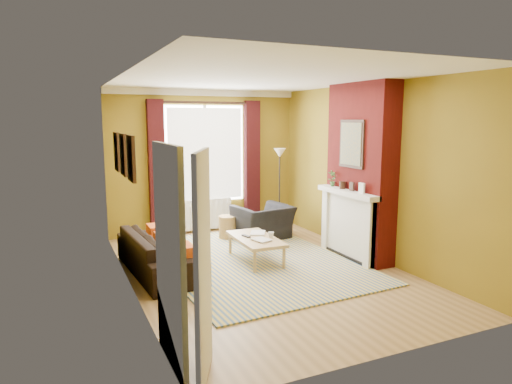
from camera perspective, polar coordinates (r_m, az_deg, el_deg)
ground at (r=6.91m, az=0.86°, el=-9.76°), size 5.50×5.50×0.00m
room_walls at (r=7.13m, az=4.50°, el=2.19°), size 3.82×5.54×2.83m
striped_rug at (r=7.34m, az=-0.49°, el=-8.53°), size 3.02×4.05×0.02m
sofa at (r=6.89m, az=-11.98°, el=-7.43°), size 0.94×2.08×0.59m
armchair at (r=8.57m, az=0.86°, el=-3.82°), size 1.10×1.00×0.64m
coffee_table at (r=7.21m, az=-0.05°, el=-6.02°), size 0.62×1.20×0.39m
wicker_stool at (r=8.63m, az=-3.53°, el=-4.43°), size 0.40×0.40×0.44m
floor_lamp at (r=9.13m, az=2.98°, el=3.29°), size 0.32×0.32×1.66m
book_a at (r=6.94m, az=-0.01°, el=-6.16°), size 0.29×0.34×0.03m
book_b at (r=7.44m, az=-0.67°, el=-5.13°), size 0.35×0.39×0.02m
mug at (r=7.18m, az=1.88°, el=-5.38°), size 0.11×0.11×0.09m
tv_remote at (r=7.24m, az=-1.24°, el=-5.53°), size 0.09×0.18×0.02m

